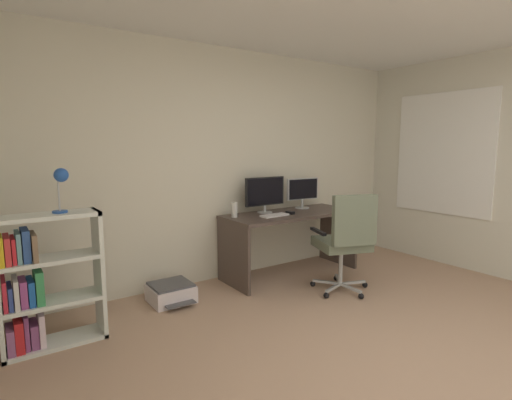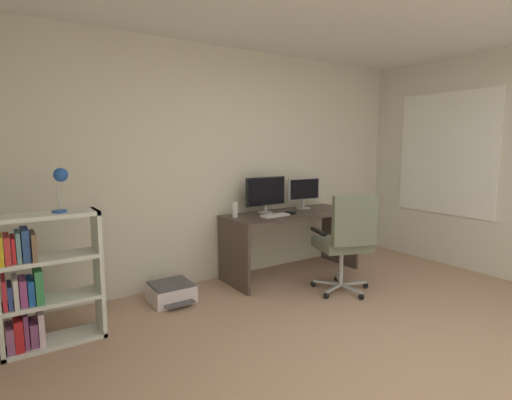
# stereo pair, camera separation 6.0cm
# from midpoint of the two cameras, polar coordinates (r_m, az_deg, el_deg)

# --- Properties ---
(ground_plane) EXTENTS (5.17, 5.09, 0.02)m
(ground_plane) POSITION_cam_midpoint_polar(r_m,az_deg,el_deg) (3.17, 22.05, -22.41)
(ground_plane) COLOR tan
(ground_plane) RESTS_ON ground
(wall_back) EXTENTS (5.17, 0.10, 2.64)m
(wall_back) POSITION_cam_midpoint_polar(r_m,az_deg,el_deg) (4.68, -4.61, 5.01)
(wall_back) COLOR beige
(wall_back) RESTS_ON ground
(window_pane) EXTENTS (0.01, 1.22, 1.48)m
(window_pane) POSITION_cam_midpoint_polar(r_m,az_deg,el_deg) (5.71, 25.06, 6.06)
(window_pane) COLOR white
(window_frame) EXTENTS (0.02, 1.30, 1.56)m
(window_frame) POSITION_cam_midpoint_polar(r_m,az_deg,el_deg) (5.70, 25.03, 6.06)
(window_frame) COLOR white
(desk) EXTENTS (1.66, 0.66, 0.76)m
(desk) POSITION_cam_midpoint_polar(r_m,az_deg,el_deg) (4.78, 4.66, -4.06)
(desk) COLOR #4B3D36
(desk) RESTS_ON ground
(monitor_main) EXTENTS (0.54, 0.18, 0.42)m
(monitor_main) POSITION_cam_midpoint_polar(r_m,az_deg,el_deg) (4.69, 0.93, 1.09)
(monitor_main) COLOR #B2B5B7
(monitor_main) RESTS_ON desk
(monitor_secondary) EXTENTS (0.46, 0.18, 0.38)m
(monitor_secondary) POSITION_cam_midpoint_polar(r_m,az_deg,el_deg) (5.05, 6.38, 1.38)
(monitor_secondary) COLOR #B2B5B7
(monitor_secondary) RESTS_ON desk
(keyboard) EXTENTS (0.35, 0.15, 0.02)m
(keyboard) POSITION_cam_midpoint_polar(r_m,az_deg,el_deg) (4.50, 2.30, -2.21)
(keyboard) COLOR silver
(keyboard) RESTS_ON desk
(computer_mouse) EXTENTS (0.07, 0.11, 0.03)m
(computer_mouse) POSITION_cam_midpoint_polar(r_m,az_deg,el_deg) (4.64, 4.58, -1.82)
(computer_mouse) COLOR black
(computer_mouse) RESTS_ON desk
(desktop_speaker) EXTENTS (0.07, 0.07, 0.17)m
(desktop_speaker) POSITION_cam_midpoint_polar(r_m,az_deg,el_deg) (4.42, -3.54, -1.41)
(desktop_speaker) COLOR silver
(desktop_speaker) RESTS_ON desk
(office_chair) EXTENTS (0.66, 0.67, 1.07)m
(office_chair) POSITION_cam_midpoint_polar(r_m,az_deg,el_deg) (4.23, 12.42, -5.32)
(office_chair) COLOR #B7BABC
(office_chair) RESTS_ON ground
(bookshelf) EXTENTS (0.74, 0.28, 1.04)m
(bookshelf) POSITION_cam_midpoint_polar(r_m,az_deg,el_deg) (3.51, -29.15, -10.67)
(bookshelf) COLOR silver
(bookshelf) RESTS_ON ground
(desk_lamp) EXTENTS (0.13, 0.11, 0.34)m
(desk_lamp) POSITION_cam_midpoint_polar(r_m,az_deg,el_deg) (3.38, -26.70, 2.51)
(desk_lamp) COLOR #2251AF
(desk_lamp) RESTS_ON bookshelf
(printer) EXTENTS (0.41, 0.47, 0.19)m
(printer) POSITION_cam_midpoint_polar(r_m,az_deg,el_deg) (4.17, -12.52, -12.87)
(printer) COLOR silver
(printer) RESTS_ON ground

